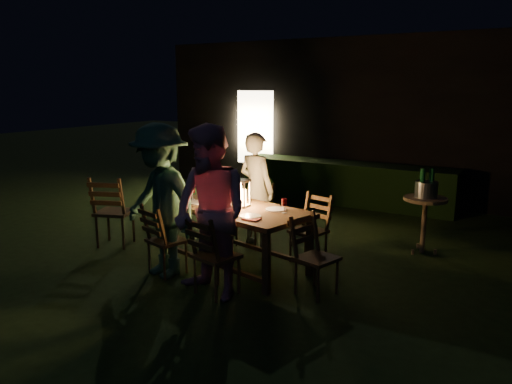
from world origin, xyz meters
The scene contains 29 objects.
garden_envelope centered at (-0.01, 6.15, 1.58)m, with size 40.00×40.00×3.20m.
dining_table centered at (-0.41, -0.30, 0.70)m, with size 2.04×1.34×0.78m.
chair_near_left centered at (-1.03, -0.94, 0.28)m, with size 0.51×0.53×0.91m.
chair_near_right centered at (-0.15, -1.15, 0.29)m, with size 0.53×0.55×0.96m.
chair_far_left centered at (-0.68, 0.55, 0.28)m, with size 0.48×0.50×0.94m.
chair_far_right centered at (0.30, 0.32, 0.28)m, with size 0.50×0.52×0.92m.
chair_end centered at (0.79, -0.58, 0.27)m, with size 0.53×0.51×0.91m.
chair_spare centered at (-2.39, -0.47, 0.32)m, with size 0.63×0.65×1.07m.
person_house_side centered at (-0.66, 0.60, 0.81)m, with size 0.59×0.39×1.63m, color beige.
person_opp_right centered at (-0.16, -1.20, 0.94)m, with size 0.91×0.71×1.88m, color #D391AD.
person_opp_left centered at (-1.04, -0.99, 0.92)m, with size 1.19×0.68×1.84m, color #2E5C46.
lantern centered at (-0.35, -0.26, 0.94)m, with size 0.16×0.16×0.35m.
plate_far_left centered at (-0.90, 0.04, 0.79)m, with size 0.25×0.25×0.01m, color white.
plate_near_left centered at (-1.00, -0.39, 0.79)m, with size 0.25×0.25×0.01m, color white.
plate_far_right centered at (0.08, -0.19, 0.79)m, with size 0.25×0.25×0.01m, color white.
plate_near_right centered at (-0.03, -0.62, 0.79)m, with size 0.25×0.25×0.01m, color white.
wineglass_a centered at (-0.64, 0.04, 0.87)m, with size 0.06×0.06×0.18m, color #59070F, non-canonical shape.
wineglass_b centered at (-1.14, -0.25, 0.87)m, with size 0.06×0.06×0.18m, color #59070F, non-canonical shape.
wineglass_c centered at (-0.19, -0.64, 0.87)m, with size 0.06×0.06×0.18m, color #59070F, non-canonical shape.
wineglass_d centered at (0.23, -0.27, 0.87)m, with size 0.06×0.06×0.18m, color #59070F, non-canonical shape.
wineglass_e centered at (-0.58, -0.57, 0.87)m, with size 0.06×0.06×0.18m, color silver, non-canonical shape.
bottle_table centered at (-0.66, -0.24, 0.92)m, with size 0.07×0.07×0.28m, color #0F471E.
napkin_left centered at (-0.63, -0.58, 0.79)m, with size 0.18×0.14×0.01m, color red.
napkin_right centered at (0.05, -0.72, 0.79)m, with size 0.18×0.14×0.01m, color red.
phone centered at (-1.09, -0.45, 0.78)m, with size 0.14×0.07×0.01m, color black.
side_table centered at (1.49, 1.46, 0.69)m, with size 0.58×0.58×0.78m.
ice_bucket centered at (1.49, 1.46, 0.89)m, with size 0.30×0.30×0.22m, color #A5A8AD.
bottle_bucket_a centered at (1.44, 1.42, 0.94)m, with size 0.07×0.07×0.32m, color #0F471E.
bottle_bucket_b centered at (1.54, 1.50, 0.94)m, with size 0.07×0.07×0.32m, color #0F471E.
Camera 1 is at (2.85, -5.37, 2.26)m, focal length 35.00 mm.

